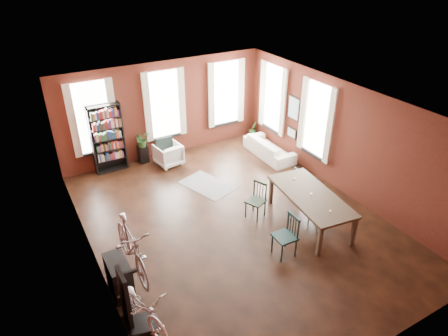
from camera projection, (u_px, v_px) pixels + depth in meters
room at (231, 137)px, 10.00m from camera, size 9.00×9.04×3.22m
dining_table at (309, 209)px, 10.23m from camera, size 1.44×2.63×0.86m
dining_chair_a at (285, 236)px, 9.11m from camera, size 0.50×0.50×1.04m
dining_chair_b at (256, 201)px, 10.43m from camera, size 0.59×0.59×0.98m
dining_chair_c at (318, 213)px, 10.11m from camera, size 0.42×0.42×0.79m
dining_chair_d at (302, 181)px, 11.41m from camera, size 0.42×0.42×0.85m
bookshelf at (108, 139)px, 12.33m from camera, size 1.00×0.32×2.20m
white_armchair at (168, 153)px, 13.00m from camera, size 0.86×0.82×0.79m
cream_sofa at (269, 145)px, 13.51m from camera, size 0.61×2.08×0.81m
striped_rug at (208, 185)px, 12.03m from camera, size 1.45×1.83×0.01m
bike_trainer at (144, 325)px, 7.54m from camera, size 0.58×0.58×0.14m
bike_wall_rack at (125, 300)px, 7.33m from camera, size 0.16×0.60×1.30m
console_table at (119, 276)px, 8.18m from camera, size 0.40×0.80×0.80m
plant_stand at (143, 154)px, 13.19m from camera, size 0.32×0.32×0.58m
plant_by_sofa at (253, 133)px, 15.00m from camera, size 0.55×0.68×0.27m
plant_small at (318, 194)px, 11.49m from camera, size 0.42×0.39×0.14m
bicycle_floor at (137, 289)px, 7.10m from camera, size 0.80×1.02×1.71m
bicycle_hung at (129, 232)px, 6.71m from camera, size 0.47×1.00×1.66m
plant_on_stand at (142, 141)px, 12.92m from camera, size 0.60×0.63×0.40m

